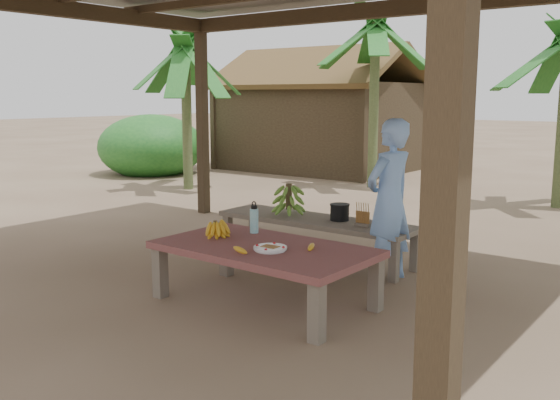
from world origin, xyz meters
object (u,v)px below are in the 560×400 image
Objects in this scene: water_flask at (254,220)px; cooking_pot at (340,213)px; ripe_banana_bunch at (215,228)px; work_table at (264,253)px; woman at (389,200)px; bench at (316,224)px; plate at (270,248)px.

water_flask is 1.50× the size of cooking_pot.
water_flask is at bearing 59.35° from ripe_banana_bunch.
work_table is 1.19× the size of woman.
water_flask is at bearing -30.97° from woman.
plate is (0.59, -1.53, 0.12)m from bench.
cooking_pot is at bearing -96.94° from woman.
woman is (0.87, 0.93, 0.14)m from water_flask.
bench is 1.45× the size of woman.
cooking_pot is at bearing 80.87° from water_flask.
ripe_banana_bunch is 0.37m from water_flask.
work_table is 0.53m from water_flask.
woman is (0.93, -0.17, 0.37)m from bench.
woman reaches higher than water_flask.
plate reaches higher than bench.
water_flask reaches higher than bench.
ripe_banana_bunch reaches higher than work_table.
plate is 1.43m from woman.
bench is at bearing -88.27° from woman.
plate is at bearing -2.42° from woman.
bench is 8.63× the size of ripe_banana_bunch.
woman is (0.68, -0.23, 0.23)m from cooking_pot.
plate is 1.39× the size of cooking_pot.
work_table reaches higher than bench.
water_flask is 1.18m from cooking_pot.
bench is 1.64m from plate.
woman is at bearing 47.12° from water_flask.
plate is 0.93× the size of water_flask.
woman reaches higher than cooking_pot.
work_table is 7.11× the size of ripe_banana_bunch.
water_flask is at bearing 140.32° from plate.
plate is 0.68m from water_flask.
woman is (0.49, 1.26, 0.33)m from work_table.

